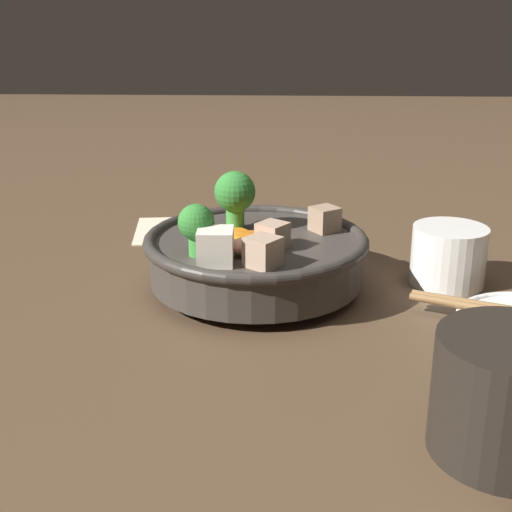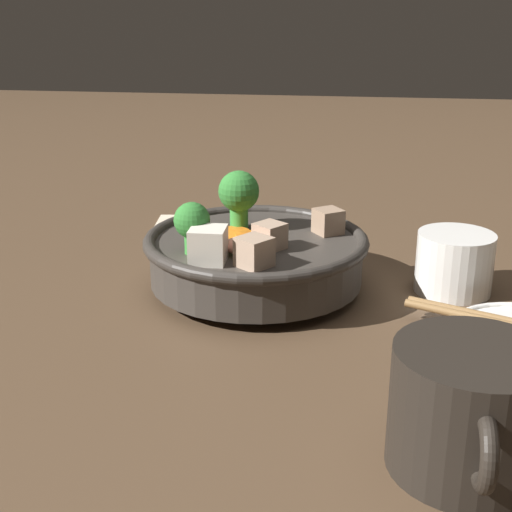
{
  "view_description": "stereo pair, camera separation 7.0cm",
  "coord_description": "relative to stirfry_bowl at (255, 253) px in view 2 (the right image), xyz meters",
  "views": [
    {
      "loc": [
        0.65,
        0.03,
        0.27
      ],
      "look_at": [
        0.0,
        0.0,
        0.03
      ],
      "focal_mm": 50.0,
      "sensor_mm": 36.0,
      "label": 1
    },
    {
      "loc": [
        0.65,
        0.09,
        0.27
      ],
      "look_at": [
        0.0,
        0.0,
        0.03
      ],
      "focal_mm": 50.0,
      "sensor_mm": 36.0,
      "label": 2
    }
  ],
  "objects": [
    {
      "name": "stirfry_bowl",
      "position": [
        0.0,
        0.0,
        0.0
      ],
      "size": [
        0.22,
        0.22,
        0.11
      ],
      "color": "#38332D",
      "rests_on": "ground_plane"
    },
    {
      "name": "dark_mug",
      "position": [
        0.26,
        0.17,
        0.0
      ],
      "size": [
        0.12,
        0.1,
        0.08
      ],
      "color": "black",
      "rests_on": "ground_plane"
    },
    {
      "name": "ground_plane",
      "position": [
        -0.0,
        0.0,
        -0.04
      ],
      "size": [
        3.0,
        3.0,
        0.0
      ],
      "primitive_type": "plane",
      "color": "#4C3826"
    },
    {
      "name": "tea_cup",
      "position": [
        -0.02,
        0.19,
        -0.01
      ],
      "size": [
        0.07,
        0.07,
        0.06
      ],
      "color": "white",
      "rests_on": "ground_plane"
    },
    {
      "name": "napkin",
      "position": [
        -0.18,
        -0.12,
        -0.04
      ],
      "size": [
        0.12,
        0.09,
        0.0
      ],
      "color": "beige",
      "rests_on": "ground_plane"
    }
  ]
}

